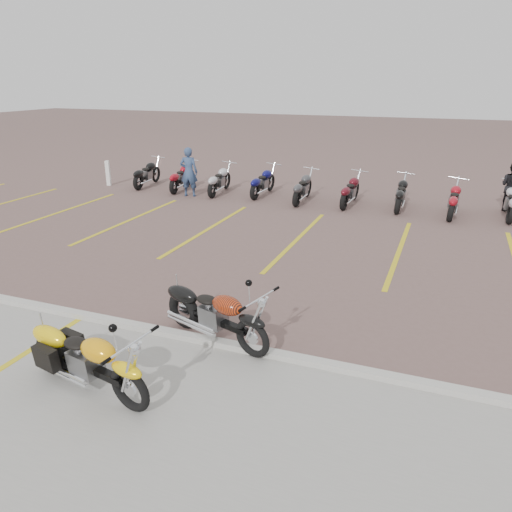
% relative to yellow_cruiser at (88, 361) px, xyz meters
% --- Properties ---
extents(ground, '(100.00, 100.00, 0.00)m').
position_rel_yellow_cruiser_xyz_m(ground, '(0.70, 3.75, -0.47)').
color(ground, brown).
rests_on(ground, ground).
extents(concrete_apron, '(60.00, 5.00, 0.01)m').
position_rel_yellow_cruiser_xyz_m(concrete_apron, '(0.70, -0.75, -0.46)').
color(concrete_apron, '#9E9B93').
rests_on(concrete_apron, ground).
extents(curb, '(60.00, 0.18, 0.12)m').
position_rel_yellow_cruiser_xyz_m(curb, '(0.70, 1.75, -0.41)').
color(curb, '#ADAAA3').
rests_on(curb, ground).
extents(parking_stripes, '(38.00, 5.50, 0.01)m').
position_rel_yellow_cruiser_xyz_m(parking_stripes, '(0.70, 7.75, -0.46)').
color(parking_stripes, gold).
rests_on(parking_stripes, ground).
extents(yellow_cruiser, '(2.26, 0.62, 0.94)m').
position_rel_yellow_cruiser_xyz_m(yellow_cruiser, '(0.00, 0.00, 0.00)').
color(yellow_cruiser, black).
rests_on(yellow_cruiser, ground).
extents(flame_cruiser, '(2.17, 0.84, 0.92)m').
position_rel_yellow_cruiser_xyz_m(flame_cruiser, '(1.02, 1.91, -0.01)').
color(flame_cruiser, black).
rests_on(flame_cruiser, ground).
extents(person_a, '(0.73, 0.55, 1.80)m').
position_rel_yellow_cruiser_xyz_m(person_a, '(-4.56, 11.33, 0.43)').
color(person_a, navy).
rests_on(person_a, ground).
extents(person_b, '(1.00, 0.99, 1.63)m').
position_rel_yellow_cruiser_xyz_m(person_b, '(6.30, 13.24, 0.35)').
color(person_b, black).
rests_on(person_b, ground).
extents(bollard, '(0.19, 0.19, 1.00)m').
position_rel_yellow_cruiser_xyz_m(bollard, '(-8.57, 11.85, 0.03)').
color(bollard, white).
rests_on(bollard, ground).
extents(bg_bike_row, '(22.19, 2.03, 1.10)m').
position_rel_yellow_cruiser_xyz_m(bg_bike_row, '(3.70, 12.18, 0.08)').
color(bg_bike_row, black).
rests_on(bg_bike_row, ground).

